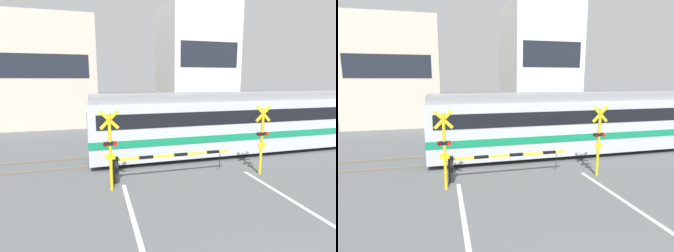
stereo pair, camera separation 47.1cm
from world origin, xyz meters
TOP-DOWN VIEW (x-y plane):
  - rail_track_near at (0.00, 9.55)m, footprint 50.00×0.10m
  - rail_track_far at (0.00, 10.99)m, footprint 50.00×0.10m
  - commuter_train at (4.76, 10.27)m, footprint 17.18×2.91m
  - crossing_barrier_near at (-1.40, 7.49)m, footprint 4.82×0.20m
  - crossing_barrier_far at (1.40, 13.11)m, footprint 4.82×0.20m
  - crossing_signal_left at (-3.03, 6.82)m, footprint 0.68×0.15m
  - crossing_signal_right at (3.03, 6.82)m, footprint 0.68×0.15m
  - pedestrian at (0.20, 16.25)m, footprint 0.38×0.22m
  - building_left_of_street at (-6.93, 23.12)m, footprint 7.50×7.40m
  - building_right_of_street at (6.35, 23.12)m, footprint 6.34×7.40m

SIDE VIEW (x-z plane):
  - rail_track_near at x=0.00m, z-range 0.00..0.08m
  - rail_track_far at x=0.00m, z-range 0.00..0.08m
  - crossing_barrier_near at x=-1.40m, z-range 0.23..1.25m
  - crossing_barrier_far at x=1.40m, z-range 0.23..1.25m
  - pedestrian at x=0.20m, z-range 0.11..1.66m
  - crossing_signal_left at x=-3.03m, z-range 0.14..3.03m
  - crossing_signal_right at x=3.03m, z-range 0.14..3.03m
  - commuter_train at x=4.76m, z-range 0.11..3.31m
  - building_left_of_street at x=-6.93m, z-range 0.00..8.86m
  - building_right_of_street at x=6.35m, z-range 0.00..10.95m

